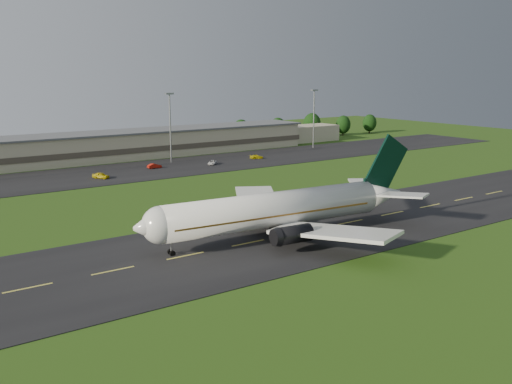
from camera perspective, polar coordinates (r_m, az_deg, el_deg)
ground at (r=102.92m, az=9.39°, el=-3.04°), size 360.00×360.00×0.00m
taxiway at (r=102.91m, az=9.39°, el=-3.01°), size 220.00×30.00×0.10m
apron at (r=161.10m, az=-8.77°, el=2.42°), size 260.00×30.00×0.10m
airliner at (r=91.39m, az=2.23°, el=-1.78°), size 51.27×42.01×15.57m
terminal at (r=184.89m, az=-10.37°, el=4.82°), size 145.00×16.00×8.40m
light_mast_centre at (r=168.88m, az=-8.59°, el=7.20°), size 2.40×1.20×20.35m
light_mast_east at (r=199.49m, az=5.81°, el=7.99°), size 2.40×1.20×20.35m
tree_line at (r=205.31m, az=-5.03°, el=5.89°), size 192.33×9.25×9.83m
service_vehicle_a at (r=147.87m, az=-15.25°, el=1.60°), size 3.91×4.62×1.49m
service_vehicle_b at (r=160.21m, az=-10.12°, el=2.58°), size 4.01×1.50×1.31m
service_vehicle_c at (r=164.77m, az=-4.39°, el=2.96°), size 4.31×4.39×1.17m
service_vehicle_d at (r=175.20m, az=0.05°, el=3.54°), size 4.47×2.94×1.20m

